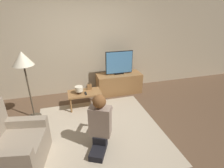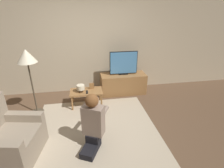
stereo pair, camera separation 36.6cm
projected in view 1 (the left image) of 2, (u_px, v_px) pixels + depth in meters
ground_plane at (100, 132)px, 3.35m from camera, size 10.00×10.00×0.00m
wall_back at (83, 45)px, 4.52m from camera, size 10.00×0.06×2.60m
rug at (100, 132)px, 3.35m from camera, size 2.33×2.34×0.02m
tv_stand at (119, 83)px, 4.80m from camera, size 1.20×0.49×0.54m
tv at (119, 63)px, 4.56m from camera, size 0.73×0.08×0.62m
coffee_table at (85, 94)px, 4.05m from camera, size 0.75×0.43×0.39m
floor_lamp at (23, 63)px, 3.29m from camera, size 0.39×0.39×1.45m
armchair at (13, 149)px, 2.54m from camera, size 0.92×0.98×0.95m
person_kneeling at (100, 122)px, 2.79m from camera, size 0.56×0.80×0.98m
picture_frame at (89, 87)px, 4.12m from camera, size 0.11×0.01×0.15m
table_lamp at (79, 89)px, 3.94m from camera, size 0.18×0.18×0.17m
remote at (86, 93)px, 3.96m from camera, size 0.04×0.15×0.02m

